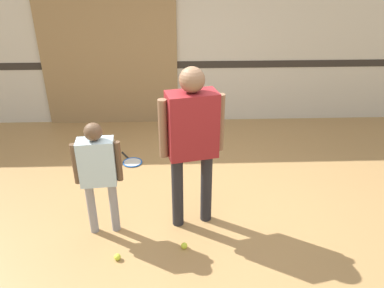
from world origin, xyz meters
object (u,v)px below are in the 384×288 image
at_px(tennis_ball_stray_left, 117,257).
at_px(person_instructor, 192,133).
at_px(racket_spare_on_floor, 132,162).
at_px(tennis_ball_near_instructor, 185,246).
at_px(person_student_left, 98,168).
at_px(tennis_ball_by_spare_racket, 115,168).

bearing_deg(tennis_ball_stray_left, person_instructor, 37.33).
xyz_separation_m(racket_spare_on_floor, tennis_ball_near_instructor, (0.73, -1.82, 0.02)).
distance_m(racket_spare_on_floor, tennis_ball_stray_left, 1.96).
bearing_deg(tennis_ball_near_instructor, person_instructor, 78.24).
bearing_deg(person_student_left, tennis_ball_by_spare_racket, 88.88).
bearing_deg(tennis_ball_by_spare_racket, tennis_ball_stray_left, -80.81).
xyz_separation_m(person_instructor, tennis_ball_by_spare_racket, (-1.04, 1.17, -1.06)).
height_order(racket_spare_on_floor, tennis_ball_near_instructor, tennis_ball_near_instructor).
relative_size(person_instructor, tennis_ball_by_spare_racket, 26.90).
relative_size(racket_spare_on_floor, tennis_ball_near_instructor, 7.83).
relative_size(person_instructor, person_student_left, 1.39).
relative_size(person_student_left, racket_spare_on_floor, 2.47).
xyz_separation_m(person_instructor, person_student_left, (-0.95, -0.12, -0.31)).
xyz_separation_m(racket_spare_on_floor, tennis_ball_by_spare_racket, (-0.22, -0.21, 0.02)).
distance_m(tennis_ball_near_instructor, tennis_ball_stray_left, 0.68).
relative_size(person_instructor, tennis_ball_stray_left, 26.90).
height_order(racket_spare_on_floor, tennis_ball_by_spare_racket, tennis_ball_by_spare_racket).
distance_m(person_student_left, tennis_ball_by_spare_racket, 1.50).
xyz_separation_m(person_instructor, tennis_ball_near_instructor, (-0.09, -0.44, -1.06)).
bearing_deg(tennis_ball_by_spare_racket, person_instructor, -48.25).
bearing_deg(person_student_left, tennis_ball_stray_left, -72.37).
bearing_deg(tennis_ball_near_instructor, tennis_ball_stray_left, -168.41).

